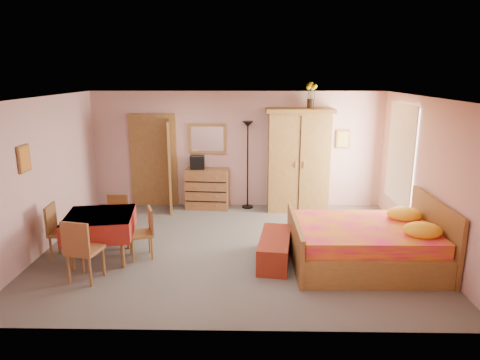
{
  "coord_description": "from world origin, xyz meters",
  "views": [
    {
      "loc": [
        0.24,
        -7.0,
        2.99
      ],
      "look_at": [
        0.1,
        0.3,
        1.15
      ],
      "focal_mm": 32.0,
      "sensor_mm": 36.0,
      "label": 1
    }
  ],
  "objects_px": {
    "bench": "(275,249)",
    "chair_east": "(141,233)",
    "dining_table": "(101,237)",
    "chair_north": "(116,220)",
    "stereo": "(197,162)",
    "chair_west": "(64,232)",
    "chest_of_drawers": "(207,189)",
    "chair_south": "(85,249)",
    "sunflower_vase": "(311,95)",
    "bed": "(364,233)",
    "wall_mirror": "(207,139)",
    "wardrobe": "(298,160)",
    "floor_lamp": "(248,165)"
  },
  "relations": [
    {
      "from": "wardrobe",
      "to": "chair_south",
      "type": "bearing_deg",
      "value": -135.1
    },
    {
      "from": "chest_of_drawers",
      "to": "bench",
      "type": "xyz_separation_m",
      "value": [
        1.35,
        -2.8,
        -0.24
      ]
    },
    {
      "from": "bed",
      "to": "chair_south",
      "type": "height_order",
      "value": "bed"
    },
    {
      "from": "floor_lamp",
      "to": "chair_north",
      "type": "distance_m",
      "value": 3.2
    },
    {
      "from": "chair_south",
      "to": "chair_north",
      "type": "xyz_separation_m",
      "value": [
        0.01,
        1.46,
        -0.06
      ]
    },
    {
      "from": "wall_mirror",
      "to": "chair_east",
      "type": "relative_size",
      "value": 1.0
    },
    {
      "from": "bed",
      "to": "floor_lamp",
      "type": "bearing_deg",
      "value": 121.81
    },
    {
      "from": "stereo",
      "to": "chair_east",
      "type": "bearing_deg",
      "value": -103.01
    },
    {
      "from": "chair_north",
      "to": "bench",
      "type": "bearing_deg",
      "value": 166.22
    },
    {
      "from": "dining_table",
      "to": "chair_east",
      "type": "height_order",
      "value": "chair_east"
    },
    {
      "from": "chair_west",
      "to": "floor_lamp",
      "type": "bearing_deg",
      "value": 128.53
    },
    {
      "from": "wall_mirror",
      "to": "chair_west",
      "type": "distance_m",
      "value": 3.78
    },
    {
      "from": "bench",
      "to": "chair_north",
      "type": "xyz_separation_m",
      "value": [
        -2.81,
        0.76,
        0.21
      ]
    },
    {
      "from": "chair_north",
      "to": "chair_east",
      "type": "xyz_separation_m",
      "value": [
        0.61,
        -0.66,
        -0.0
      ]
    },
    {
      "from": "bed",
      "to": "dining_table",
      "type": "relative_size",
      "value": 2.19
    },
    {
      "from": "floor_lamp",
      "to": "chair_west",
      "type": "xyz_separation_m",
      "value": [
        -3.01,
        -2.78,
        -0.52
      ]
    },
    {
      "from": "wardrobe",
      "to": "floor_lamp",
      "type": "bearing_deg",
      "value": 175.5
    },
    {
      "from": "stereo",
      "to": "chair_north",
      "type": "relative_size",
      "value": 0.38
    },
    {
      "from": "chair_north",
      "to": "chair_west",
      "type": "bearing_deg",
      "value": 48.61
    },
    {
      "from": "chair_south",
      "to": "sunflower_vase",
      "type": "bearing_deg",
      "value": 55.82
    },
    {
      "from": "stereo",
      "to": "chair_west",
      "type": "distance_m",
      "value": 3.41
    },
    {
      "from": "sunflower_vase",
      "to": "bench",
      "type": "xyz_separation_m",
      "value": [
        -0.89,
        -2.79,
        -2.31
      ]
    },
    {
      "from": "chest_of_drawers",
      "to": "stereo",
      "type": "bearing_deg",
      "value": 171.79
    },
    {
      "from": "floor_lamp",
      "to": "wall_mirror",
      "type": "bearing_deg",
      "value": 169.44
    },
    {
      "from": "sunflower_vase",
      "to": "bench",
      "type": "height_order",
      "value": "sunflower_vase"
    },
    {
      "from": "chest_of_drawers",
      "to": "chair_east",
      "type": "height_order",
      "value": "chest_of_drawers"
    },
    {
      "from": "chair_north",
      "to": "wall_mirror",
      "type": "bearing_deg",
      "value": -121.63
    },
    {
      "from": "wall_mirror",
      "to": "chair_east",
      "type": "xyz_separation_m",
      "value": [
        -0.85,
        -2.91,
        -1.13
      ]
    },
    {
      "from": "chest_of_drawers",
      "to": "wardrobe",
      "type": "height_order",
      "value": "wardrobe"
    },
    {
      "from": "floor_lamp",
      "to": "wardrobe",
      "type": "distance_m",
      "value": 1.12
    },
    {
      "from": "wall_mirror",
      "to": "chair_north",
      "type": "distance_m",
      "value": 2.91
    },
    {
      "from": "stereo",
      "to": "sunflower_vase",
      "type": "distance_m",
      "value": 2.87
    },
    {
      "from": "bed",
      "to": "chair_west",
      "type": "xyz_separation_m",
      "value": [
        -4.87,
        0.14,
        -0.07
      ]
    },
    {
      "from": "wall_mirror",
      "to": "floor_lamp",
      "type": "distance_m",
      "value": 1.08
    },
    {
      "from": "dining_table",
      "to": "chair_east",
      "type": "xyz_separation_m",
      "value": [
        0.63,
        0.07,
        0.04
      ]
    },
    {
      "from": "bench",
      "to": "chair_east",
      "type": "relative_size",
      "value": 1.51
    },
    {
      "from": "bench",
      "to": "chair_south",
      "type": "distance_m",
      "value": 2.92
    },
    {
      "from": "wall_mirror",
      "to": "stereo",
      "type": "height_order",
      "value": "wall_mirror"
    },
    {
      "from": "chair_south",
      "to": "chest_of_drawers",
      "type": "bearing_deg",
      "value": 79.78
    },
    {
      "from": "chest_of_drawers",
      "to": "stereo",
      "type": "xyz_separation_m",
      "value": [
        -0.22,
        0.05,
        0.6
      ]
    },
    {
      "from": "stereo",
      "to": "floor_lamp",
      "type": "height_order",
      "value": "floor_lamp"
    },
    {
      "from": "sunflower_vase",
      "to": "dining_table",
      "type": "relative_size",
      "value": 0.52
    },
    {
      "from": "dining_table",
      "to": "chair_north",
      "type": "relative_size",
      "value": 1.24
    },
    {
      "from": "chest_of_drawers",
      "to": "floor_lamp",
      "type": "height_order",
      "value": "floor_lamp"
    },
    {
      "from": "wardrobe",
      "to": "sunflower_vase",
      "type": "distance_m",
      "value": 1.42
    },
    {
      "from": "floor_lamp",
      "to": "wardrobe",
      "type": "bearing_deg",
      "value": -4.73
    },
    {
      "from": "chair_south",
      "to": "wall_mirror",
      "type": "bearing_deg",
      "value": 80.96
    },
    {
      "from": "wardrobe",
      "to": "chair_south",
      "type": "distance_m",
      "value": 4.94
    },
    {
      "from": "chair_east",
      "to": "stereo",
      "type": "bearing_deg",
      "value": -33.02
    },
    {
      "from": "wall_mirror",
      "to": "bench",
      "type": "distance_m",
      "value": 3.56
    }
  ]
}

